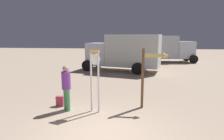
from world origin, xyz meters
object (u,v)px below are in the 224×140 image
person_near_clock (66,86)px  box_truck_near (125,52)px  backpack (60,101)px  box_truck_far (164,48)px  arrow_sign (151,68)px  standing_clock (95,75)px

person_near_clock → box_truck_near: 9.15m
backpack → box_truck_far: box_truck_far is taller
person_near_clock → box_truck_far: 16.30m
arrow_sign → box_truck_near: (-1.41, 8.30, 0.00)m
standing_clock → box_truck_far: box_truck_far is taller
box_truck_far → person_near_clock: bearing=-111.4°
arrow_sign → box_truck_far: 14.78m
person_near_clock → box_truck_far: box_truck_far is taller
standing_clock → box_truck_near: size_ratio=0.36×
arrow_sign → box_truck_near: 8.42m
box_truck_near → backpack: bearing=-105.1°
standing_clock → box_truck_near: bearing=85.4°
backpack → box_truck_near: box_truck_near is taller
arrow_sign → person_near_clock: bearing=-169.0°
standing_clock → person_near_clock: standing_clock is taller
backpack → box_truck_near: bearing=74.9°
backpack → box_truck_far: (6.40, 14.76, 1.39)m
standing_clock → person_near_clock: bearing=179.4°
standing_clock → arrow_sign: size_ratio=0.99×
arrow_sign → box_truck_near: bearing=99.6°
arrow_sign → backpack: arrow_sign is taller
standing_clock → backpack: standing_clock is taller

